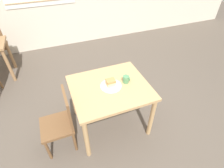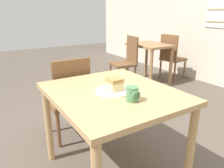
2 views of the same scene
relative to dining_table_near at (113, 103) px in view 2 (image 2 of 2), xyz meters
The scene contains 8 objects.
dining_table_near is the anchor object (origin of this frame).
dining_table_far 2.63m from the dining_table_near, 132.57° to the left, with size 0.78×0.59×0.74m.
chair_near_window 0.72m from the dining_table_near, behind, with size 0.40×0.40×0.89m.
chair_far_corner 2.35m from the dining_table_near, 141.64° to the left, with size 0.46×0.46×0.89m.
chair_far_opposite 2.93m from the dining_table_near, 124.48° to the left, with size 0.45×0.45×0.89m.
plate 0.11m from the dining_table_near, ahead, with size 0.28×0.28×0.01m.
cake_slice 0.16m from the dining_table_near, 23.07° to the left, with size 0.11×0.10×0.09m.
coffee_mug 0.28m from the dining_table_near, ahead, with size 0.09×0.08×0.10m.
Camera 2 is at (1.24, -0.69, 1.33)m, focal length 35.00 mm.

